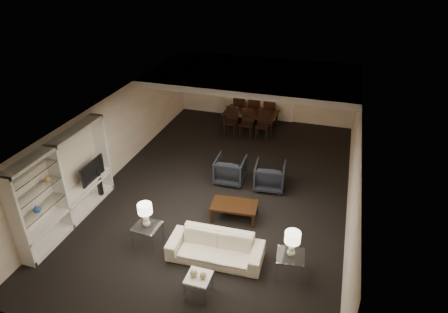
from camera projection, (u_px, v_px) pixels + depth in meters
name	position (u px, v px, depth m)	size (l,w,h in m)	color
floor	(224.00, 189.00, 11.77)	(11.00, 11.00, 0.00)	black
ceiling	(224.00, 110.00, 10.56)	(7.00, 11.00, 0.02)	silver
wall_back	(265.00, 89.00, 15.77)	(7.00, 0.02, 2.50)	beige
wall_front	(126.00, 303.00, 6.56)	(7.00, 0.02, 2.50)	beige
wall_left	(113.00, 136.00, 12.06)	(0.02, 11.00, 2.50)	beige
wall_right	(354.00, 171.00, 10.27)	(0.02, 11.00, 2.50)	beige
ceiling_soffit	(254.00, 75.00, 13.54)	(7.00, 4.00, 0.20)	silver
curtains	(242.00, 89.00, 15.96)	(1.50, 0.12, 2.40)	beige
door	(282.00, 96.00, 15.66)	(0.90, 0.05, 2.10)	silver
painting	(319.00, 87.00, 15.05)	(0.95, 0.04, 0.65)	#142D38
media_unit	(66.00, 183.00, 9.87)	(0.38, 3.40, 2.35)	white
pendant_light	(262.00, 90.00, 13.69)	(0.52, 0.52, 0.24)	#D8591E
sofa	(215.00, 248.00, 9.08)	(2.17, 0.85, 0.63)	beige
coffee_table	(234.00, 211.00, 10.47)	(1.19, 0.69, 0.43)	black
armchair_left	(230.00, 170.00, 11.96)	(0.86, 0.89, 0.81)	black
armchair_right	(270.00, 176.00, 11.65)	(0.86, 0.89, 0.81)	black
side_table_left	(148.00, 235.00, 9.54)	(0.60, 0.60, 0.56)	white
side_table_right	(290.00, 265.00, 8.67)	(0.60, 0.60, 0.56)	white
table_lamp_left	(146.00, 215.00, 9.25)	(0.34, 0.34, 0.62)	beige
table_lamp_right	(292.00, 244.00, 8.38)	(0.34, 0.34, 0.62)	beige
marble_table	(199.00, 285.00, 8.19)	(0.50, 0.50, 0.50)	white
gold_gourd_a	(194.00, 273.00, 8.06)	(0.16, 0.16, 0.16)	#DFCB76
gold_gourd_b	(203.00, 275.00, 8.02)	(0.14, 0.14, 0.14)	tan
television	(90.00, 170.00, 10.72)	(0.13, 0.97, 0.56)	black
vase_blue	(36.00, 209.00, 8.99)	(0.18, 0.18, 0.19)	#234B98
vase_amber	(47.00, 179.00, 9.18)	(0.16, 0.16, 0.17)	#B37B3B
floor_speaker	(99.00, 183.00, 11.14)	(0.11, 0.11, 0.98)	black
dining_table	(250.00, 121.00, 15.26)	(2.01, 1.12, 0.71)	black
chair_nl	(231.00, 122.00, 14.78)	(0.49, 0.49, 1.05)	black
chair_nm	(246.00, 123.00, 14.63)	(0.49, 0.49, 1.05)	black
chair_nr	(262.00, 125.00, 14.47)	(0.49, 0.49, 1.05)	black
chair_fl	(240.00, 109.00, 15.87)	(0.49, 0.49, 1.05)	black
chair_fm	(254.00, 111.00, 15.72)	(0.49, 0.49, 1.05)	black
chair_fr	(269.00, 112.00, 15.56)	(0.49, 0.49, 1.05)	black
floor_lamp	(236.00, 102.00, 15.93)	(0.21, 0.21, 1.45)	black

